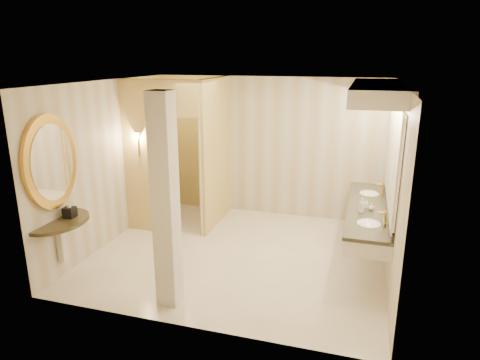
% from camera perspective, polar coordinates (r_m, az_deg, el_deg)
% --- Properties ---
extents(floor, '(4.50, 4.50, 0.00)m').
position_cam_1_polar(floor, '(6.98, -0.22, -9.86)').
color(floor, white).
rests_on(floor, ground).
extents(ceiling, '(4.50, 4.50, 0.00)m').
position_cam_1_polar(ceiling, '(6.27, -0.25, 12.87)').
color(ceiling, silver).
rests_on(ceiling, wall_back).
extents(wall_back, '(4.50, 0.02, 2.70)m').
position_cam_1_polar(wall_back, '(8.38, 3.73, 4.38)').
color(wall_back, beige).
rests_on(wall_back, floor).
extents(wall_front, '(4.50, 0.02, 2.70)m').
position_cam_1_polar(wall_front, '(4.71, -7.30, -5.32)').
color(wall_front, beige).
rests_on(wall_front, floor).
extents(wall_left, '(0.02, 4.00, 2.70)m').
position_cam_1_polar(wall_left, '(7.44, -17.07, 2.17)').
color(wall_left, beige).
rests_on(wall_left, floor).
extents(wall_right, '(0.02, 4.00, 2.70)m').
position_cam_1_polar(wall_right, '(6.25, 19.92, -0.72)').
color(wall_right, beige).
rests_on(wall_right, floor).
extents(toilet_closet, '(1.50, 1.55, 2.70)m').
position_cam_1_polar(toilet_closet, '(7.74, -6.11, 3.60)').
color(toilet_closet, '#F1DC7E').
rests_on(toilet_closet, floor).
extents(wall_sconce, '(0.14, 0.14, 0.42)m').
position_cam_1_polar(wall_sconce, '(7.55, -13.46, 5.61)').
color(wall_sconce, '#BB873B').
rests_on(wall_sconce, toilet_closet).
extents(vanity, '(0.75, 2.73, 2.09)m').
position_cam_1_polar(vanity, '(6.56, 17.64, 2.78)').
color(vanity, silver).
rests_on(vanity, floor).
extents(console_shelf, '(1.00, 1.00, 1.95)m').
position_cam_1_polar(console_shelf, '(6.35, -23.65, -0.94)').
color(console_shelf, black).
rests_on(console_shelf, floor).
extents(pillar, '(0.27, 0.27, 2.70)m').
position_cam_1_polar(pillar, '(5.26, -9.90, -3.09)').
color(pillar, silver).
rests_on(pillar, floor).
extents(tissue_box, '(0.15, 0.15, 0.15)m').
position_cam_1_polar(tissue_box, '(6.50, -21.76, -4.01)').
color(tissue_box, black).
rests_on(tissue_box, console_shelf).
extents(toilet, '(0.40, 0.70, 0.71)m').
position_cam_1_polar(toilet, '(8.61, -10.31, -2.40)').
color(toilet, white).
rests_on(toilet, floor).
extents(soap_bottle_a, '(0.07, 0.07, 0.12)m').
position_cam_1_polar(soap_bottle_a, '(6.67, 16.50, -3.09)').
color(soap_bottle_a, beige).
rests_on(soap_bottle_a, vanity).
extents(soap_bottle_b, '(0.09, 0.09, 0.11)m').
position_cam_1_polar(soap_bottle_b, '(6.59, 17.08, -3.45)').
color(soap_bottle_b, silver).
rests_on(soap_bottle_b, vanity).
extents(soap_bottle_c, '(0.11, 0.11, 0.22)m').
position_cam_1_polar(soap_bottle_c, '(6.45, 15.93, -3.26)').
color(soap_bottle_c, '#C6B28C').
rests_on(soap_bottle_c, vanity).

